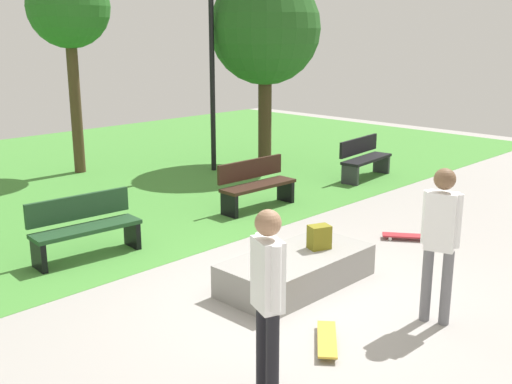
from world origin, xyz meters
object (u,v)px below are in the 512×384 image
Objects in this scene: park_bench_far_right at (256,183)px; backpack_on_ledge at (319,237)px; skater_watching at (441,233)px; skateboard_spare at (408,236)px; park_bench_by_oak at (364,157)px; lamp_post at (212,43)px; park_bench_far_left at (84,226)px; skateboard_by_ledge at (327,339)px; tree_broad_elm at (265,30)px; tree_slender_maple at (69,10)px; concrete_ledge at (297,270)px; skater_performing_trick at (268,289)px.

backpack_on_ledge is at bearing -121.74° from park_bench_far_right.
skater_watching reaches higher than skateboard_spare.
park_bench_by_oak is 4.35m from lamp_post.
park_bench_far_left is 1.01× the size of park_bench_far_right.
skateboard_by_ledge is 0.46× the size of park_bench_far_left.
park_bench_far_right is at bearing 179.49° from park_bench_by_oak.
skateboard_spare is 0.17× the size of tree_broad_elm.
park_bench_by_oak is 7.39m from tree_slender_maple.
park_bench_far_left is 6.56m from lamp_post.
park_bench_far_left is 7.08m from park_bench_by_oak.
concrete_ledge is 2.63m from skateboard_spare.
skater_performing_trick reaches higher than skateboard_spare.
lamp_post is (-1.37, 0.38, -0.29)m from tree_broad_elm.
backpack_on_ledge is 1.91m from skateboard_by_ledge.
skater_watching is at bearing -138.76° from park_bench_by_oak.
park_bench_far_right is at bearing 67.84° from skater_watching.
tree_broad_elm reaches higher than park_bench_by_oak.
concrete_ledge is at bearing -123.00° from lamp_post.
tree_broad_elm reaches higher than park_bench_far_right.
park_bench_far_left is at bearing -179.69° from park_bench_far_right.
backpack_on_ledge reaches higher than skateboard_by_ledge.
tree_broad_elm is (-0.46, 2.66, 2.79)m from park_bench_by_oak.
backpack_on_ledge is at bearing 179.21° from skateboard_spare.
skater_performing_trick reaches higher than park_bench_by_oak.
park_bench_far_right is at bearing 52.59° from skateboard_by_ledge.
park_bench_far_left is at bearing 179.91° from park_bench_by_oak.
lamp_post is (3.87, 5.96, 2.77)m from concrete_ledge.
lamp_post is at bearing 120.97° from park_bench_by_oak.
tree_slender_maple is at bearing 138.00° from lamp_post.
park_bench_by_oak is 3.89m from tree_broad_elm.
skater_watching is 0.39× the size of tree_slender_maple.
skater_performing_trick reaches higher than park_bench_far_right.
skateboard_by_ledge is 0.46× the size of park_bench_far_right.
tree_broad_elm is (3.00, 2.63, 2.79)m from park_bench_far_right.
park_bench_far_left is at bearing 80.44° from skater_performing_trick.
park_bench_by_oak is at bearing -128.61° from backpack_on_ledge.
tree_slender_maple is at bearing -75.69° from backpack_on_ledge.
park_bench_far_right is 6.11m from tree_slender_maple.
backpack_on_ledge is 3.52m from park_bench_far_right.
skateboard_spare is 0.15× the size of lamp_post.
park_bench_far_right is (-3.46, 0.03, 0.00)m from park_bench_by_oak.
skateboard_spare is 0.48× the size of park_bench_far_right.
backpack_on_ledge is 0.18× the size of skater_watching.
skater_performing_trick is at bearing -170.40° from skateboard_by_ledge.
park_bench_by_oak and park_bench_far_right have the same top height.
tree_slender_maple is 0.94× the size of lamp_post.
park_bench_by_oak is at bearing -51.01° from tree_slender_maple.
tree_slender_maple is (2.89, 5.15, 3.22)m from park_bench_far_left.
skateboard_spare is (2.63, -0.08, -0.15)m from concrete_ledge.
park_bench_far_left is 7.66m from tree_broad_elm.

